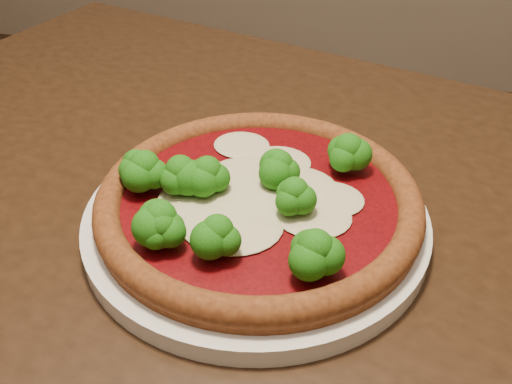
# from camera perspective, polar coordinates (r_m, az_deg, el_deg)

# --- Properties ---
(dining_table) EXTENTS (1.30, 1.13, 0.75)m
(dining_table) POSITION_cam_1_polar(r_m,az_deg,el_deg) (0.60, -3.87, -11.60)
(dining_table) COLOR black
(dining_table) RESTS_ON floor
(plate) EXTENTS (0.32, 0.32, 0.02)m
(plate) POSITION_cam_1_polar(r_m,az_deg,el_deg) (0.53, 0.00, -2.69)
(plate) COLOR silver
(plate) RESTS_ON dining_table
(pizza) EXTENTS (0.30, 0.30, 0.06)m
(pizza) POSITION_cam_1_polar(r_m,az_deg,el_deg) (0.51, -0.28, -0.61)
(pizza) COLOR brown
(pizza) RESTS_ON plate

